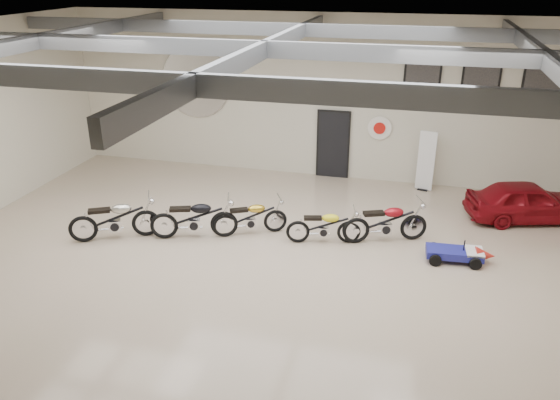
% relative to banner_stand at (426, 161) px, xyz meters
% --- Properties ---
extents(floor, '(16.00, 12.00, 0.01)m').
position_rel_banner_stand_xyz_m(floor, '(-3.35, -5.50, -0.92)').
color(floor, tan).
rests_on(floor, ground).
extents(ceiling, '(16.00, 12.00, 0.01)m').
position_rel_banner_stand_xyz_m(ceiling, '(-3.35, -5.50, 4.08)').
color(ceiling, slate).
rests_on(ceiling, back_wall).
extents(back_wall, '(16.00, 0.02, 5.00)m').
position_rel_banner_stand_xyz_m(back_wall, '(-3.35, 0.50, 1.58)').
color(back_wall, beige).
rests_on(back_wall, floor).
extents(ceiling_beams, '(15.80, 11.80, 0.32)m').
position_rel_banner_stand_xyz_m(ceiling_beams, '(-3.35, -5.50, 3.83)').
color(ceiling_beams, '#595C61').
rests_on(ceiling_beams, ceiling).
extents(door, '(0.92, 0.08, 2.10)m').
position_rel_banner_stand_xyz_m(door, '(-2.85, 0.45, 0.13)').
color(door, black).
rests_on(door, back_wall).
extents(logo_plaque, '(2.30, 0.06, 1.16)m').
position_rel_banner_stand_xyz_m(logo_plaque, '(-7.35, 0.45, 1.88)').
color(logo_plaque, silver).
rests_on(logo_plaque, back_wall).
extents(poster_left, '(1.05, 0.08, 1.35)m').
position_rel_banner_stand_xyz_m(poster_left, '(-0.35, 0.46, 2.18)').
color(poster_left, black).
rests_on(poster_left, back_wall).
extents(poster_mid, '(1.05, 0.08, 1.35)m').
position_rel_banner_stand_xyz_m(poster_mid, '(1.25, 0.46, 2.18)').
color(poster_mid, black).
rests_on(poster_mid, back_wall).
extents(poster_right, '(1.05, 0.08, 1.35)m').
position_rel_banner_stand_xyz_m(poster_right, '(2.85, 0.46, 2.18)').
color(poster_right, black).
rests_on(poster_right, back_wall).
extents(oil_sign, '(0.72, 0.10, 0.72)m').
position_rel_banner_stand_xyz_m(oil_sign, '(-1.45, 0.45, 0.78)').
color(oil_sign, white).
rests_on(oil_sign, back_wall).
extents(banner_stand, '(0.53, 0.31, 1.84)m').
position_rel_banner_stand_xyz_m(banner_stand, '(0.00, 0.00, 0.00)').
color(banner_stand, white).
rests_on(banner_stand, floor).
extents(motorcycle_silver, '(2.19, 1.56, 1.11)m').
position_rel_banner_stand_xyz_m(motorcycle_silver, '(-7.32, -5.18, -0.37)').
color(motorcycle_silver, silver).
rests_on(motorcycle_silver, floor).
extents(motorcycle_black, '(2.20, 1.27, 1.09)m').
position_rel_banner_stand_xyz_m(motorcycle_black, '(-5.45, -4.63, -0.37)').
color(motorcycle_black, silver).
rests_on(motorcycle_black, floor).
extents(motorcycle_gold, '(1.89, 1.34, 0.95)m').
position_rel_banner_stand_xyz_m(motorcycle_gold, '(-4.17, -4.11, -0.44)').
color(motorcycle_gold, silver).
rests_on(motorcycle_gold, floor).
extents(motorcycle_yellow, '(1.84, 0.95, 0.92)m').
position_rel_banner_stand_xyz_m(motorcycle_yellow, '(-2.32, -4.11, -0.46)').
color(motorcycle_yellow, silver).
rests_on(motorcycle_yellow, floor).
extents(motorcycle_red, '(2.15, 1.35, 1.07)m').
position_rel_banner_stand_xyz_m(motorcycle_red, '(-0.88, -3.66, -0.39)').
color(motorcycle_red, silver).
rests_on(motorcycle_red, floor).
extents(go_kart, '(1.58, 0.80, 0.56)m').
position_rel_banner_stand_xyz_m(go_kart, '(0.87, -4.25, -0.64)').
color(go_kart, navy).
rests_on(go_kart, floor).
extents(vintage_car, '(2.07, 3.35, 1.07)m').
position_rel_banner_stand_xyz_m(vintage_car, '(2.65, -1.50, -0.39)').
color(vintage_car, maroon).
rests_on(vintage_car, floor).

